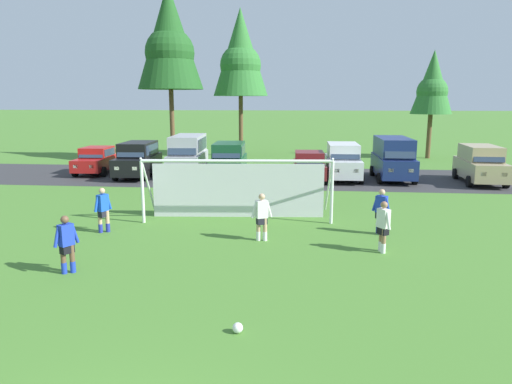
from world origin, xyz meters
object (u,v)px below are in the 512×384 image
(player_defender_far, at_px, (262,217))
(parked_car_slot_left, at_px, (138,159))
(parked_car_slot_center_right, at_px, (309,166))
(soccer_goal, at_px, (238,187))
(parked_car_slot_far_left, at_px, (97,160))
(parked_car_slot_right, at_px, (343,161))
(player_striker_near, at_px, (103,210))
(player_midfield_center, at_px, (381,212))
(soccer_ball, at_px, (238,328))
(parked_car_slot_far_right, at_px, (393,158))
(parked_car_slot_end, at_px, (480,164))
(parked_car_slot_center, at_px, (229,160))
(parked_car_slot_center_left, at_px, (188,154))
(player_winger_left, at_px, (383,227))
(player_winger_right, at_px, (67,245))

(player_defender_far, height_order, parked_car_slot_left, parked_car_slot_left)
(parked_car_slot_left, bearing_deg, parked_car_slot_center_right, -1.59)
(soccer_goal, height_order, parked_car_slot_center_right, soccer_goal)
(parked_car_slot_far_left, height_order, parked_car_slot_right, parked_car_slot_right)
(player_striker_near, relative_size, player_midfield_center, 1.00)
(soccer_goal, distance_m, parked_car_slot_left, 12.36)
(soccer_ball, relative_size, parked_car_slot_far_right, 0.05)
(parked_car_slot_end, bearing_deg, soccer_goal, -143.21)
(soccer_goal, height_order, parked_car_slot_center, soccer_goal)
(parked_car_slot_center_left, distance_m, parked_car_slot_end, 17.49)
(soccer_goal, bearing_deg, parked_car_slot_far_right, 52.12)
(parked_car_slot_center_right, relative_size, parked_car_slot_far_right, 0.89)
(parked_car_slot_right, distance_m, parked_car_slot_far_right, 2.99)
(player_winger_left, relative_size, parked_car_slot_end, 0.35)
(soccer_ball, distance_m, parked_car_slot_right, 19.93)
(player_winger_left, distance_m, parked_car_slot_far_left, 21.63)
(player_winger_left, height_order, player_winger_right, same)
(player_defender_far, distance_m, player_winger_right, 6.21)
(soccer_ball, bearing_deg, parked_car_slot_end, 59.04)
(player_winger_left, height_order, parked_car_slot_center, parked_car_slot_center)
(player_midfield_center, bearing_deg, parked_car_slot_far_right, 77.93)
(parked_car_slot_center_left, bearing_deg, parked_car_slot_center_right, -10.04)
(soccer_goal, height_order, parked_car_slot_end, soccer_goal)
(parked_car_slot_center_right, bearing_deg, parked_car_slot_left, 178.41)
(player_midfield_center, relative_size, player_defender_far, 1.00)
(soccer_goal, height_order, player_winger_left, soccer_goal)
(player_defender_far, bearing_deg, parked_car_slot_far_right, 63.05)
(player_defender_far, height_order, parked_car_slot_end, parked_car_slot_end)
(player_defender_far, distance_m, player_winger_left, 3.98)
(parked_car_slot_left, relative_size, parked_car_slot_far_right, 0.97)
(parked_car_slot_far_left, distance_m, parked_car_slot_center_right, 13.80)
(player_midfield_center, xyz_separation_m, player_winger_right, (-9.22, -4.80, 0.00))
(soccer_goal, bearing_deg, player_winger_right, -120.17)
(parked_car_slot_far_left, bearing_deg, parked_car_slot_far_right, -1.79)
(parked_car_slot_center_right, xyz_separation_m, parked_car_slot_end, (9.78, 0.09, 0.24))
(soccer_ball, relative_size, parked_car_slot_right, 0.05)
(parked_car_slot_center_left, bearing_deg, player_winger_right, -87.15)
(soccer_ball, xyz_separation_m, soccer_goal, (-1.31, 9.52, 1.18))
(player_striker_near, height_order, parked_car_slot_left, parked_car_slot_left)
(player_midfield_center, bearing_deg, parked_car_slot_center_right, 102.17)
(player_midfield_center, distance_m, parked_car_slot_center_right, 11.49)
(parked_car_slot_center_left, relative_size, parked_car_slot_right, 1.07)
(player_striker_near, distance_m, player_winger_left, 9.76)
(player_midfield_center, bearing_deg, parked_car_slot_end, 57.00)
(player_winger_left, height_order, parked_car_slot_center_right, parked_car_slot_center_right)
(parked_car_slot_far_left, xyz_separation_m, parked_car_slot_right, (15.75, -0.77, 0.24))
(player_striker_near, relative_size, parked_car_slot_end, 0.35)
(player_defender_far, relative_size, parked_car_slot_far_left, 0.38)
(parked_car_slot_left, relative_size, parked_car_slot_center, 1.00)
(parked_car_slot_right, bearing_deg, player_winger_left, -89.42)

